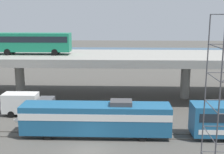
# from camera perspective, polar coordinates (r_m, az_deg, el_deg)

# --- Properties ---
(ground_plane) EXTENTS (260.00, 260.00, 0.00)m
(ground_plane) POSITION_cam_1_polar(r_m,az_deg,el_deg) (30.60, -4.63, -14.14)
(ground_plane) COLOR #4C4944
(rail_strip_near) EXTENTS (110.00, 0.12, 0.12)m
(rail_strip_near) POSITION_cam_1_polar(r_m,az_deg,el_deg) (33.54, -3.98, -11.59)
(rail_strip_near) COLOR #59544C
(rail_strip_near) RESTS_ON ground_plane
(rail_strip_far) EXTENTS (110.00, 0.12, 0.12)m
(rail_strip_far) POSITION_cam_1_polar(r_m,az_deg,el_deg) (34.84, -3.73, -10.66)
(rail_strip_far) COLOR #59544C
(rail_strip_far) RESTS_ON ground_plane
(train_locomotive) EXTENTS (17.69, 3.04, 4.18)m
(train_locomotive) POSITION_cam_1_polar(r_m,az_deg,el_deg) (33.45, -4.57, -7.74)
(train_locomotive) COLOR #1E5984
(train_locomotive) RESTS_ON ground_plane
(highway_overpass) EXTENTS (96.00, 12.61, 7.19)m
(highway_overpass) POSITION_cam_1_polar(r_m,az_deg,el_deg) (47.91, -2.01, 3.56)
(highway_overpass) COLOR gray
(highway_overpass) RESTS_ON ground_plane
(transit_bus_on_overpass) EXTENTS (12.00, 2.68, 3.40)m
(transit_bus_on_overpass) POSITION_cam_1_polar(r_m,az_deg,el_deg) (48.80, -15.02, 6.62)
(transit_bus_on_overpass) COLOR #197A56
(transit_bus_on_overpass) RESTS_ON highway_overpass
(service_truck_east) EXTENTS (6.80, 2.46, 3.04)m
(service_truck_east) POSITION_cam_1_polar(r_m,az_deg,el_deg) (41.82, -16.02, -4.93)
(service_truck_east) COLOR #515459
(service_truck_east) RESTS_ON ground_plane
(pier_parking_lot) EXTENTS (63.16, 11.50, 1.75)m
(pier_parking_lot) POSITION_cam_1_polar(r_m,az_deg,el_deg) (83.30, -0.29, 3.26)
(pier_parking_lot) COLOR gray
(pier_parking_lot) RESTS_ON ground_plane
(parked_car_0) EXTENTS (4.13, 1.86, 1.50)m
(parked_car_0) POSITION_cam_1_polar(r_m,az_deg,el_deg) (82.28, -10.91, 4.10)
(parked_car_0) COLOR navy
(parked_car_0) RESTS_ON pier_parking_lot
(parked_car_1) EXTENTS (4.14, 1.86, 1.50)m
(parked_car_1) POSITION_cam_1_polar(r_m,az_deg,el_deg) (89.56, -17.29, 4.40)
(parked_car_1) COLOR #515459
(parked_car_1) RESTS_ON pier_parking_lot
(parked_car_2) EXTENTS (4.01, 1.96, 1.50)m
(parked_car_2) POSITION_cam_1_polar(r_m,az_deg,el_deg) (81.51, -5.35, 4.19)
(parked_car_2) COLOR #0C4C26
(parked_car_2) RESTS_ON pier_parking_lot
(parked_car_3) EXTENTS (4.13, 1.97, 1.50)m
(parked_car_3) POSITION_cam_1_polar(r_m,az_deg,el_deg) (81.12, 1.06, 4.20)
(parked_car_3) COLOR black
(parked_car_3) RESTS_ON pier_parking_lot
(parked_car_4) EXTENTS (4.36, 1.86, 1.50)m
(parked_car_4) POSITION_cam_1_polar(r_m,az_deg,el_deg) (82.68, 15.61, 3.91)
(parked_car_4) COLOR maroon
(parked_car_4) RESTS_ON pier_parking_lot
(parked_car_5) EXTENTS (4.45, 1.91, 1.50)m
(parked_car_5) POSITION_cam_1_polar(r_m,az_deg,el_deg) (84.77, -1.02, 4.54)
(parked_car_5) COLOR #B7B7BC
(parked_car_5) RESTS_ON pier_parking_lot
(parked_car_6) EXTENTS (4.59, 1.97, 1.50)m
(parked_car_6) POSITION_cam_1_polar(r_m,az_deg,el_deg) (83.14, 7.75, 4.28)
(parked_car_6) COLOR black
(parked_car_6) RESTS_ON pier_parking_lot
(harbor_water) EXTENTS (140.00, 36.00, 0.01)m
(harbor_water) POSITION_cam_1_polar(r_m,az_deg,el_deg) (106.19, 0.22, 4.66)
(harbor_water) COLOR #2D5170
(harbor_water) RESTS_ON ground_plane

